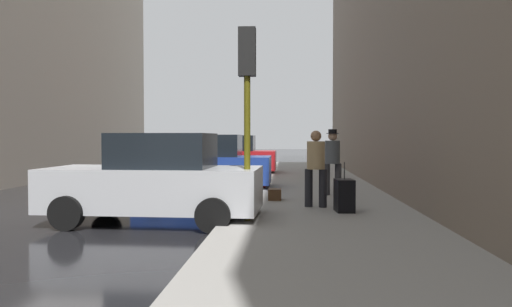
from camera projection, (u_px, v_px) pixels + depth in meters
name	position (u px, v px, depth m)	size (l,w,h in m)	color
ground_plane	(66.00, 209.00, 11.82)	(120.00, 120.00, 0.00)	black
sidewalk	(320.00, 209.00, 11.42)	(4.00, 40.00, 0.15)	gray
parked_silver_sedan	(156.00, 181.00, 9.90)	(4.26, 2.17, 1.79)	#B7BABF
parked_blue_sedan	(205.00, 164.00, 15.75)	(4.20, 2.07, 1.79)	navy
parked_red_hatchback	(230.00, 157.00, 22.16)	(4.21, 2.08, 1.79)	#B2191E
fire_hydrant	(262.00, 176.00, 15.44)	(0.42, 0.22, 0.70)	red
traffic_light	(247.00, 81.00, 9.30)	(0.32, 0.32, 3.60)	#514C0F
pedestrian_in_tan_coat	(316.00, 164.00, 11.13)	(0.53, 0.48, 1.71)	black
pedestrian_with_beanie	(332.00, 159.00, 13.45)	(0.52, 0.46, 1.78)	#333338
rolling_suitcase	(344.00, 195.00, 10.45)	(0.41, 0.59, 1.04)	black
duffel_bag	(275.00, 194.00, 12.40)	(0.32, 0.44, 0.28)	#472D19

